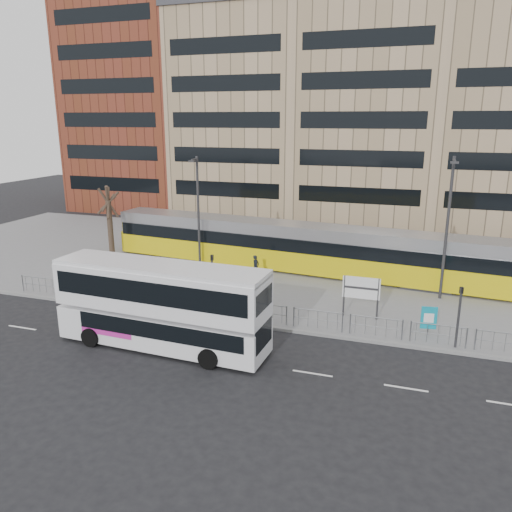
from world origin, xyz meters
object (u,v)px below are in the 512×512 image
(ad_panel, at_px, (429,318))
(traffic_light_west, at_px, (212,273))
(station_sign, at_px, (361,290))
(lamp_post_west, at_px, (198,207))
(tram, at_px, (295,247))
(lamp_post_east, at_px, (447,224))
(pedestrian, at_px, (256,267))
(bare_tree, at_px, (107,184))
(double_decker_bus, at_px, (161,303))
(traffic_light_east, at_px, (459,309))

(ad_panel, relative_size, traffic_light_west, 0.49)
(station_sign, relative_size, lamp_post_west, 0.29)
(tram, xyz_separation_m, lamp_post_west, (-7.11, -1.23, 2.73))
(lamp_post_east, bearing_deg, ad_panel, -97.20)
(pedestrian, relative_size, bare_tree, 0.21)
(pedestrian, relative_size, lamp_post_west, 0.20)
(pedestrian, xyz_separation_m, bare_tree, (-12.83, 1.74, 5.07))
(traffic_light_west, distance_m, bare_tree, 14.67)
(double_decker_bus, bearing_deg, station_sign, 38.86)
(ad_panel, relative_size, bare_tree, 0.19)
(lamp_post_east, bearing_deg, traffic_light_west, -157.33)
(traffic_light_east, xyz_separation_m, lamp_post_west, (-17.75, 8.96, 2.49))
(pedestrian, bearing_deg, tram, -19.58)
(traffic_light_east, bearing_deg, lamp_post_east, 69.83)
(traffic_light_west, distance_m, lamp_post_east, 14.32)
(pedestrian, bearing_deg, lamp_post_east, -75.31)
(traffic_light_west, bearing_deg, tram, 73.36)
(traffic_light_west, relative_size, traffic_light_east, 1.00)
(bare_tree, bearing_deg, station_sign, -18.00)
(station_sign, xyz_separation_m, ad_panel, (3.62, -1.16, -0.76))
(pedestrian, height_order, bare_tree, bare_tree)
(bare_tree, bearing_deg, traffic_light_west, -31.83)
(double_decker_bus, bearing_deg, ad_panel, 25.73)
(station_sign, bearing_deg, lamp_post_west, 152.58)
(station_sign, bearing_deg, ad_panel, -17.98)
(tram, height_order, lamp_post_west, lamp_post_west)
(double_decker_bus, xyz_separation_m, traffic_light_west, (0.22, 5.77, -0.17))
(double_decker_bus, distance_m, tram, 14.68)
(lamp_post_west, bearing_deg, ad_panel, -25.25)
(double_decker_bus, height_order, bare_tree, bare_tree)
(tram, bearing_deg, bare_tree, -170.04)
(pedestrian, relative_size, traffic_light_west, 0.53)
(pedestrian, height_order, traffic_light_east, traffic_light_east)
(ad_panel, bearing_deg, tram, 126.79)
(ad_panel, height_order, traffic_light_west, traffic_light_west)
(tram, distance_m, lamp_post_west, 7.71)
(station_sign, height_order, lamp_post_west, lamp_post_west)
(tram, xyz_separation_m, ad_panel, (9.35, -8.99, -0.85))
(traffic_light_east, relative_size, lamp_post_west, 0.38)
(traffic_light_west, bearing_deg, pedestrian, 83.75)
(traffic_light_east, distance_m, bare_tree, 27.37)
(double_decker_bus, xyz_separation_m, pedestrian, (1.04, 11.48, -1.33))
(double_decker_bus, bearing_deg, traffic_light_east, 19.30)
(bare_tree, bearing_deg, ad_panel, -17.97)
(double_decker_bus, distance_m, bare_tree, 18.10)
(ad_panel, relative_size, pedestrian, 0.91)
(ad_panel, distance_m, pedestrian, 12.95)
(traffic_light_east, xyz_separation_m, bare_tree, (-25.53, 9.06, 3.92))
(station_sign, xyz_separation_m, traffic_light_west, (-8.61, -0.75, 0.33))
(tram, distance_m, ad_panel, 13.00)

